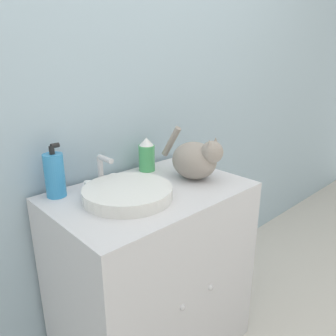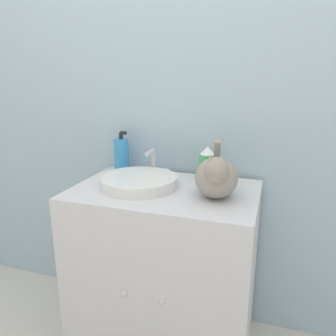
# 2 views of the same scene
# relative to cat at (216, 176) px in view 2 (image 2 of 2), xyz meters

# --- Properties ---
(wall_back) EXTENTS (6.00, 0.05, 2.50)m
(wall_back) POSITION_rel_cat_xyz_m (-0.23, 0.34, 0.35)
(wall_back) COLOR #9EB7C6
(wall_back) RESTS_ON ground_plane
(vanity_cabinet) EXTENTS (0.79, 0.54, 0.81)m
(vanity_cabinet) POSITION_rel_cat_xyz_m (-0.23, 0.04, -0.49)
(vanity_cabinet) COLOR silver
(vanity_cabinet) RESTS_ON ground_plane
(sink_basin) EXTENTS (0.34, 0.34, 0.05)m
(sink_basin) POSITION_rel_cat_xyz_m (-0.35, 0.03, -0.07)
(sink_basin) COLOR white
(sink_basin) RESTS_ON vanity_cabinet
(faucet) EXTENTS (0.15, 0.10, 0.14)m
(faucet) POSITION_rel_cat_xyz_m (-0.35, 0.20, -0.03)
(faucet) COLOR silver
(faucet) RESTS_ON vanity_cabinet
(cat) EXTENTS (0.20, 0.31, 0.22)m
(cat) POSITION_rel_cat_xyz_m (0.00, 0.00, 0.00)
(cat) COLOR gray
(cat) RESTS_ON vanity_cabinet
(soap_bottle) EXTENTS (0.07, 0.07, 0.21)m
(soap_bottle) POSITION_rel_cat_xyz_m (-0.53, 0.24, -0.00)
(soap_bottle) COLOR #338CCC
(soap_bottle) RESTS_ON vanity_cabinet
(spray_bottle) EXTENTS (0.07, 0.07, 0.16)m
(spray_bottle) POSITION_rel_cat_xyz_m (-0.09, 0.23, -0.01)
(spray_bottle) COLOR #4CB266
(spray_bottle) RESTS_ON vanity_cabinet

